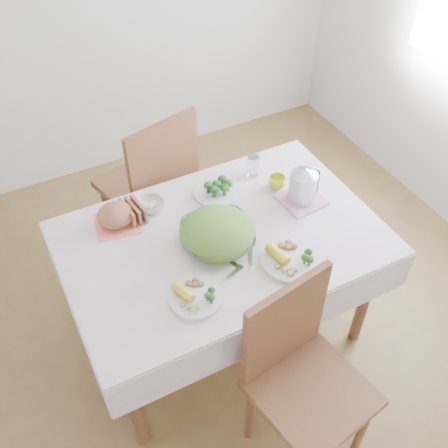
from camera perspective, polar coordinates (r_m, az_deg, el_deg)
name	(u,v)px	position (r m, az deg, el deg)	size (l,w,h in m)	color
floor	(223,328)	(3.08, -0.16, -11.29)	(3.60, 3.60, 0.00)	brown
dining_table	(222,288)	(2.78, -0.18, -6.94)	(1.40, 0.90, 0.75)	brown
tablecloth	(222,238)	(2.50, -0.20, -1.48)	(1.50, 1.00, 0.01)	silver
chair_near	(311,396)	(2.38, 9.48, -17.93)	(0.45, 0.45, 1.00)	brown
chair_far	(147,191)	(3.23, -8.41, 3.62)	(0.48, 0.48, 1.05)	brown
salad_bowl	(217,236)	(2.44, -0.72, -1.36)	(0.33, 0.33, 0.08)	white
dinner_plate_left	(196,297)	(2.24, -3.10, -7.97)	(0.23, 0.23, 0.02)	white
dinner_plate_right	(290,260)	(2.39, 7.22, -3.94)	(0.27, 0.27, 0.02)	white
broccoli_plate	(217,193)	(2.71, -0.79, 3.43)	(0.24, 0.24, 0.02)	beige
napkin	(117,223)	(2.61, -11.56, 0.07)	(0.21, 0.21, 0.00)	#FE7B5E
bread_loaf	(115,215)	(2.57, -11.73, 0.97)	(0.18, 0.17, 0.11)	brown
fruit_bowl	(151,205)	(2.64, -7.99, 2.03)	(0.14, 0.14, 0.04)	white
yellow_mug	(277,182)	(2.75, 5.80, 4.55)	(0.09, 0.09, 0.07)	yellow
glass_tumbler	(253,165)	(2.80, 3.17, 6.42)	(0.06, 0.06, 0.12)	white
pink_tray	(301,200)	(2.70, 8.39, 2.64)	(0.21, 0.21, 0.02)	pink
electric_kettle	(303,183)	(2.63, 8.65, 4.48)	(0.14, 0.14, 0.19)	#B2B5BA
fork_left	(226,258)	(2.40, 0.24, -3.74)	(0.02, 0.20, 0.00)	silver
fork_right	(250,254)	(2.42, 2.90, -3.25)	(0.02, 0.19, 0.00)	silver
knife	(228,279)	(2.32, 0.45, -5.95)	(0.02, 0.20, 0.00)	silver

